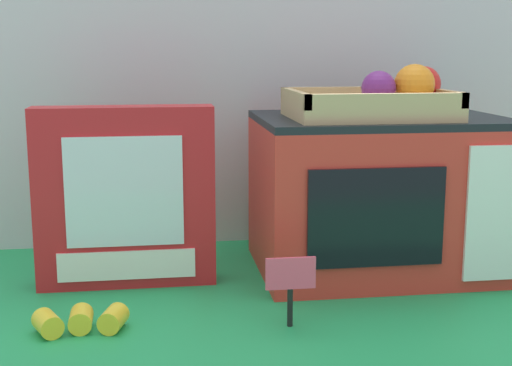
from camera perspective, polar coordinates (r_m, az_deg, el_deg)
name	(u,v)px	position (r m, az deg, el deg)	size (l,w,h in m)	color
ground_plane	(274,270)	(1.25, 1.49, -7.01)	(1.70, 1.70, 0.00)	#219E54
display_back_panel	(257,80)	(1.40, 0.05, 8.33)	(1.61, 0.03, 0.64)	silver
toy_microwave	(378,193)	(1.24, 9.78, -0.84)	(0.41, 0.30, 0.27)	red
food_groups_crate	(382,101)	(1.19, 10.10, 6.53)	(0.26, 0.20, 0.09)	tan
cookie_set_box	(125,197)	(1.16, -10.48, -1.14)	(0.29, 0.06, 0.29)	red
price_sign	(290,281)	(0.99, 2.80, -7.87)	(0.07, 0.01, 0.10)	black
loose_toy_banana	(81,321)	(1.01, -13.92, -10.70)	(0.13, 0.06, 0.03)	yellow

